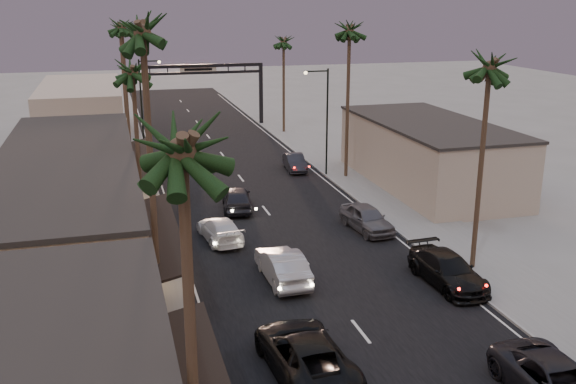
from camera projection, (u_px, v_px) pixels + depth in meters
ground at (257, 199)px, 48.12m from camera, size 200.00×200.00×0.00m
road at (243, 181)px, 52.74m from camera, size 14.00×120.00×0.02m
sidewalk_left at (122, 168)px, 56.76m from camera, size 5.00×92.00×0.12m
sidewalk_right at (325, 155)px, 61.63m from camera, size 5.00×92.00×0.12m
storefront_mid at (59, 248)px, 31.08m from camera, size 8.00×14.00×5.50m
storefront_far at (73, 172)px, 45.93m from camera, size 8.00×16.00×5.00m
storefront_dist at (82, 113)px, 67.03m from camera, size 8.00×20.00×6.00m
building_right at (428, 155)px, 51.00m from camera, size 8.00×18.00×5.00m
arch at (199, 80)px, 74.25m from camera, size 15.20×0.40×7.27m
streetlight_right at (324, 113)px, 53.00m from camera, size 2.13×0.30×9.00m
streetlight_left at (144, 98)px, 61.46m from camera, size 2.13×0.30×9.00m
palm_la at (181, 133)px, 14.03m from camera, size 3.20×3.20×13.20m
palm_lb at (142, 23)px, 25.48m from camera, size 3.20×3.20×15.20m
palm_lc at (132, 65)px, 39.24m from camera, size 3.20×3.20×12.20m
palm_ld at (121, 23)px, 56.24m from camera, size 3.20×3.20×14.20m
palm_ra at (490, 59)px, 32.29m from camera, size 3.20×3.20×13.20m
palm_rb at (350, 25)px, 50.48m from camera, size 3.20×3.20×14.20m
palm_rc at (284, 37)px, 69.51m from camera, size 3.20×3.20×12.20m
palm_far at (119, 25)px, 77.83m from camera, size 3.20×3.20×13.20m
oncoming_pickup at (305, 353)px, 25.32m from camera, size 3.22×6.40×1.74m
oncoming_silver at (282, 265)px, 33.77m from camera, size 1.94×5.23×1.71m
oncoming_white at (220, 229)px, 39.53m from camera, size 2.56×5.13×1.43m
oncoming_dgrey at (237, 198)px, 45.39m from camera, size 2.65×5.17×1.68m
oncoming_grey_far at (189, 152)px, 59.26m from camera, size 2.22×5.25×1.69m
curbside_black at (448, 270)px, 33.31m from camera, size 2.57×5.71×1.63m
curbside_grey at (367, 218)px, 41.23m from camera, size 2.49×5.04×1.65m
curbside_far at (295, 162)px, 56.03m from camera, size 1.89×4.45×1.43m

